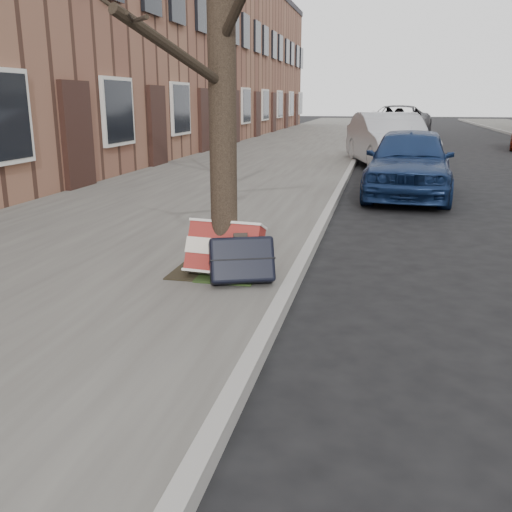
% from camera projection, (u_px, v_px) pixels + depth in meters
% --- Properties ---
extents(ground, '(120.00, 120.00, 0.00)m').
position_uv_depth(ground, '(438.00, 349.00, 4.15)').
color(ground, black).
rests_on(ground, ground).
extents(near_sidewalk, '(5.00, 70.00, 0.12)m').
position_uv_depth(near_sidewalk, '(284.00, 152.00, 19.03)').
color(near_sidewalk, '#65625C').
rests_on(near_sidewalk, ground).
extents(house_near, '(6.80, 40.00, 7.00)m').
position_uv_depth(house_near, '(127.00, 49.00, 20.28)').
color(house_near, brown).
rests_on(house_near, ground).
extents(dirt_patch, '(0.85, 0.85, 0.02)m').
position_uv_depth(dirt_patch, '(219.00, 269.00, 5.67)').
color(dirt_patch, black).
rests_on(dirt_patch, near_sidewalk).
extents(suitcase_red, '(0.74, 0.46, 0.54)m').
position_uv_depth(suitcase_red, '(225.00, 249.00, 5.38)').
color(suitcase_red, maroon).
rests_on(suitcase_red, near_sidewalk).
extents(suitcase_navy, '(0.67, 0.53, 0.46)m').
position_uv_depth(suitcase_navy, '(242.00, 260.00, 5.18)').
color(suitcase_navy, black).
rests_on(suitcase_navy, near_sidewalk).
extents(car_near_front, '(1.77, 3.86, 1.28)m').
position_uv_depth(car_near_front, '(410.00, 162.00, 10.56)').
color(car_near_front, '#13264F').
rests_on(car_near_front, ground).
extents(car_near_mid, '(2.49, 4.56, 1.43)m').
position_uv_depth(car_near_mid, '(389.00, 140.00, 15.00)').
color(car_near_mid, '#A7A9AF').
rests_on(car_near_mid, ground).
extents(car_near_back, '(3.45, 5.78, 1.51)m').
position_uv_depth(car_near_back, '(397.00, 123.00, 25.36)').
color(car_near_back, '#36363B').
rests_on(car_near_back, ground).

